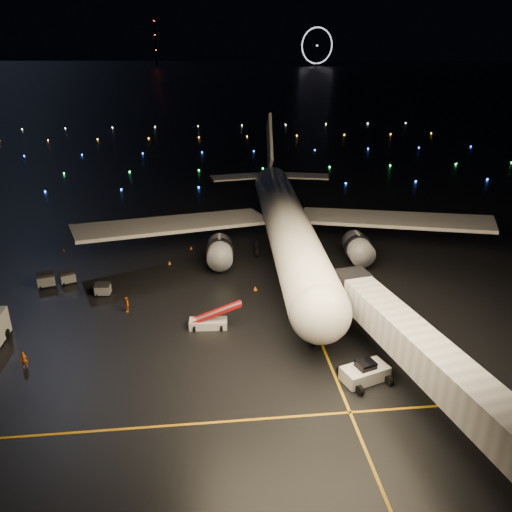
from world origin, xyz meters
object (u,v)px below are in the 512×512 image
(crew_c, at_px, (127,304))
(baggage_cart_0, at_px, (103,289))
(crew_a, at_px, (24,360))
(airliner, at_px, (285,195))
(baggage_cart_1, at_px, (68,277))
(belt_loader, at_px, (208,316))
(pushback_tug, at_px, (365,371))
(baggage_cart_2, at_px, (46,280))

(crew_c, bearing_deg, baggage_cart_0, -154.71)
(crew_c, bearing_deg, crew_a, -51.97)
(airliner, relative_size, baggage_cart_1, 32.59)
(crew_a, relative_size, baggage_cart_1, 0.89)
(belt_loader, relative_size, crew_c, 3.12)
(pushback_tug, distance_m, belt_loader, 17.49)
(baggage_cart_1, bearing_deg, crew_c, -69.48)
(pushback_tug, bearing_deg, baggage_cart_0, 124.27)
(belt_loader, bearing_deg, baggage_cart_1, 147.67)
(belt_loader, relative_size, baggage_cart_0, 3.33)
(belt_loader, bearing_deg, crew_a, -158.90)
(baggage_cart_0, bearing_deg, belt_loader, -31.41)
(belt_loader, distance_m, crew_a, 18.07)
(pushback_tug, distance_m, crew_a, 31.52)
(airliner, xyz_separation_m, belt_loader, (-11.47, -20.94, -6.94))
(pushback_tug, bearing_deg, baggage_cart_2, 126.99)
(airliner, height_order, pushback_tug, airliner)
(baggage_cart_0, distance_m, baggage_cart_1, 6.35)
(belt_loader, xyz_separation_m, baggage_cart_1, (-17.54, 12.80, -0.66))
(baggage_cart_0, relative_size, baggage_cart_2, 0.86)
(airliner, bearing_deg, baggage_cart_0, -151.13)
(airliner, bearing_deg, baggage_cart_1, -162.07)
(pushback_tug, height_order, baggage_cart_0, pushback_tug)
(baggage_cart_2, bearing_deg, pushback_tug, -50.26)
(baggage_cart_1, bearing_deg, pushback_tug, -61.60)
(belt_loader, xyz_separation_m, baggage_cart_0, (-12.51, 8.93, -0.68))
(belt_loader, relative_size, crew_a, 3.66)
(belt_loader, bearing_deg, baggage_cart_2, 152.62)
(airliner, distance_m, baggage_cart_2, 33.51)
(crew_c, relative_size, baggage_cart_1, 1.04)
(crew_a, height_order, baggage_cart_0, crew_a)
(crew_a, xyz_separation_m, baggage_cart_0, (4.73, 14.30, -0.05))
(belt_loader, xyz_separation_m, crew_c, (-9.06, 4.40, -0.48))
(pushback_tug, bearing_deg, belt_loader, 123.25)
(airliner, xyz_separation_m, crew_a, (-28.71, -26.31, -7.56))
(belt_loader, xyz_separation_m, crew_a, (-17.24, -5.38, -0.62))
(airliner, height_order, baggage_cart_0, airliner)
(crew_c, height_order, baggage_cart_1, crew_c)
(belt_loader, relative_size, baggage_cart_2, 2.86)
(baggage_cart_2, bearing_deg, crew_c, -51.42)
(crew_c, height_order, baggage_cart_0, crew_c)
(crew_c, xyz_separation_m, baggage_cart_2, (-10.92, 7.68, -0.07))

